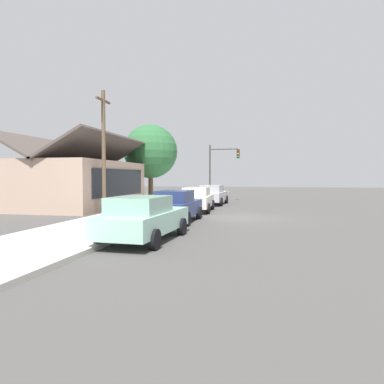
% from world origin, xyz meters
% --- Properties ---
extents(ground_plane, '(120.00, 120.00, 0.00)m').
position_xyz_m(ground_plane, '(0.00, 0.00, 0.00)').
color(ground_plane, '#4C4947').
extents(sidewalk_curb, '(60.00, 4.20, 0.16)m').
position_xyz_m(sidewalk_curb, '(0.00, 5.60, 0.08)').
color(sidewalk_curb, beige).
rests_on(sidewalk_curb, ground).
extents(car_seafoam, '(4.81, 2.25, 1.59)m').
position_xyz_m(car_seafoam, '(-7.85, 2.64, 0.82)').
color(car_seafoam, '#9ED1BC').
rests_on(car_seafoam, ground).
extents(car_navy, '(4.55, 1.95, 1.59)m').
position_xyz_m(car_navy, '(-2.58, 2.82, 0.81)').
color(car_navy, navy).
rests_on(car_navy, ground).
extents(car_ivory, '(4.71, 2.11, 1.59)m').
position_xyz_m(car_ivory, '(2.85, 2.83, 0.81)').
color(car_ivory, silver).
rests_on(car_ivory, ground).
extents(car_silver, '(4.87, 2.09, 1.59)m').
position_xyz_m(car_silver, '(8.80, 2.70, 0.82)').
color(car_silver, silver).
rests_on(car_silver, ground).
extents(storefront_building, '(11.03, 6.84, 5.24)m').
position_xyz_m(storefront_building, '(4.12, 11.98, 1.83)').
color(storefront_building, tan).
rests_on(storefront_building, ground).
extents(shade_tree, '(4.92, 4.92, 7.04)m').
position_xyz_m(shade_tree, '(11.56, 8.91, 4.57)').
color(shade_tree, brown).
rests_on(shade_tree, ground).
extents(traffic_light_main, '(0.37, 2.79, 5.20)m').
position_xyz_m(traffic_light_main, '(12.92, 2.54, 3.49)').
color(traffic_light_main, '#383833').
rests_on(traffic_light_main, ground).
extents(utility_pole_wooden, '(1.80, 0.24, 7.50)m').
position_xyz_m(utility_pole_wooden, '(0.53, 8.20, 3.93)').
color(utility_pole_wooden, brown).
rests_on(utility_pole_wooden, ground).
extents(fire_hydrant_red, '(0.22, 0.22, 0.71)m').
position_xyz_m(fire_hydrant_red, '(2.17, 4.20, 0.50)').
color(fire_hydrant_red, red).
rests_on(fire_hydrant_red, sidewalk_curb).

